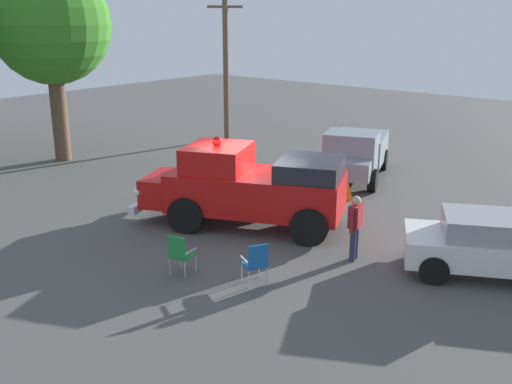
# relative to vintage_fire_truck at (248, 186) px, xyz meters

# --- Properties ---
(ground_plane) EXTENTS (60.00, 60.00, 0.00)m
(ground_plane) POSITION_rel_vintage_fire_truck_xyz_m (-0.17, 0.34, -1.20)
(ground_plane) COLOR #514F4C
(vintage_fire_truck) EXTENTS (6.32, 4.42, 2.59)m
(vintage_fire_truck) POSITION_rel_vintage_fire_truck_xyz_m (0.00, 0.00, 0.00)
(vintage_fire_truck) COLOR black
(vintage_fire_truck) RESTS_ON ground
(classic_hot_rod) EXTENTS (4.72, 3.66, 1.46)m
(classic_hot_rod) POSITION_rel_vintage_fire_truck_xyz_m (6.69, 1.20, -0.45)
(classic_hot_rod) COLOR black
(classic_hot_rod) RESTS_ON ground
(parked_pickup) EXTENTS (3.42, 5.13, 1.90)m
(parked_pickup) POSITION_rel_vintage_fire_truck_xyz_m (-0.27, 6.40, -0.21)
(parked_pickup) COLOR black
(parked_pickup) RESTS_ON ground
(lawn_chair_by_car) EXTENTS (0.59, 0.58, 1.02)m
(lawn_chair_by_car) POSITION_rel_vintage_fire_truck_xyz_m (0.96, -3.62, -0.61)
(lawn_chair_by_car) COLOR #B7BABF
(lawn_chair_by_car) RESTS_ON ground
(lawn_chair_spare) EXTENTS (0.67, 0.66, 1.02)m
(lawn_chair_spare) POSITION_rel_vintage_fire_truck_xyz_m (2.67, -2.87, -0.61)
(lawn_chair_spare) COLOR #B7BABF
(lawn_chair_spare) RESTS_ON ground
(spectator_standing) EXTENTS (0.34, 0.65, 1.68)m
(spectator_standing) POSITION_rel_vintage_fire_truck_xyz_m (3.64, -0.20, -0.23)
(spectator_standing) COLOR #2D334C
(spectator_standing) RESTS_ON ground
(oak_tree_distant) EXTENTS (4.71, 4.71, 7.83)m
(oak_tree_distant) POSITION_rel_vintage_fire_truck_xyz_m (-11.11, 1.12, 4.22)
(oak_tree_distant) COLOR brown
(oak_tree_distant) RESTS_ON ground
(utility_pole) EXTENTS (0.85, 1.58, 6.74)m
(utility_pole) POSITION_rel_vintage_fire_truck_xyz_m (-8.65, 8.57, 2.31)
(utility_pole) COLOR brown
(utility_pole) RESTS_ON ground
(traffic_cone) EXTENTS (0.40, 0.40, 0.64)m
(traffic_cone) POSITION_rel_vintage_fire_truck_xyz_m (0.89, 4.03, -0.89)
(traffic_cone) COLOR orange
(traffic_cone) RESTS_ON ground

